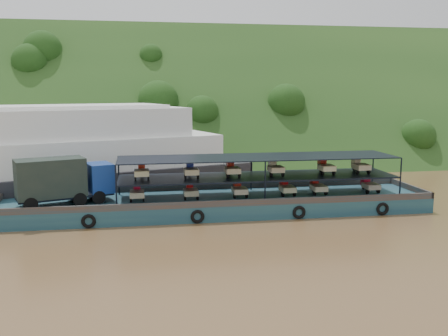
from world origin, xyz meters
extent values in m
plane|color=brown|center=(0.00, 0.00, 0.00)|extent=(160.00, 160.00, 0.00)
cube|color=#173714|center=(0.00, 36.00, 0.00)|extent=(140.00, 39.60, 39.60)
cube|color=#15364B|center=(-3.11, 0.19, 0.60)|extent=(35.00, 7.00, 1.20)
cube|color=#592D19|center=(-3.11, 3.59, 1.45)|extent=(35.00, 0.20, 0.50)
cube|color=#592D19|center=(-3.11, -3.21, 1.45)|extent=(35.00, 0.20, 0.50)
cube|color=#592D19|center=(14.29, 0.19, 1.45)|extent=(0.20, 7.00, 0.50)
torus|color=black|center=(-13.11, -3.36, 0.55)|extent=(1.06, 0.26, 1.06)
torus|color=black|center=(-5.11, -3.36, 0.55)|extent=(1.06, 0.26, 1.06)
torus|color=black|center=(2.89, -3.36, 0.55)|extent=(1.06, 0.26, 1.06)
torus|color=black|center=(9.89, -3.36, 0.55)|extent=(1.06, 0.26, 1.06)
cylinder|color=black|center=(-17.29, -2.23, 1.72)|extent=(1.11, 0.69, 1.05)
cylinder|color=black|center=(-18.02, -0.16, 1.72)|extent=(1.11, 0.69, 1.05)
cylinder|color=black|center=(-13.94, -1.06, 1.72)|extent=(1.11, 0.69, 1.05)
cylinder|color=black|center=(-14.67, 1.02, 1.72)|extent=(1.11, 0.69, 1.05)
cylinder|color=black|center=(-12.56, -0.57, 1.72)|extent=(1.11, 0.69, 1.05)
cylinder|color=black|center=(-13.28, 1.50, 1.72)|extent=(1.11, 0.69, 1.05)
cube|color=black|center=(-15.09, -0.30, 1.88)|extent=(7.47, 4.53, 0.21)
cube|color=navy|center=(-12.52, 0.61, 3.08)|extent=(2.51, 2.96, 2.30)
cube|color=black|center=(-11.69, 0.90, 3.50)|extent=(0.75, 1.99, 0.94)
cube|color=black|center=(-16.08, -0.64, 3.40)|extent=(5.57, 4.03, 2.93)
cube|color=black|center=(0.39, 0.19, 2.86)|extent=(23.00, 5.00, 0.12)
cube|color=black|center=(0.39, 0.19, 4.50)|extent=(23.00, 5.00, 0.08)
cylinder|color=black|center=(-11.11, -2.31, 2.85)|extent=(0.12, 0.12, 3.30)
cylinder|color=black|center=(-11.11, 2.69, 2.85)|extent=(0.12, 0.12, 3.30)
cylinder|color=black|center=(0.39, -2.31, 2.85)|extent=(0.12, 0.12, 3.30)
cylinder|color=black|center=(0.39, 2.69, 2.85)|extent=(0.12, 0.12, 3.30)
cylinder|color=black|center=(11.89, -2.31, 2.85)|extent=(0.12, 0.12, 3.30)
cylinder|color=black|center=(11.89, 2.69, 2.85)|extent=(0.12, 0.12, 3.30)
cylinder|color=black|center=(-9.59, 1.24, 1.46)|extent=(0.12, 0.52, 0.52)
cylinder|color=black|center=(-10.09, -0.56, 1.46)|extent=(0.14, 0.52, 0.52)
cylinder|color=black|center=(-9.09, -0.56, 1.46)|extent=(0.14, 0.52, 0.52)
cube|color=beige|center=(-9.59, -0.21, 1.80)|extent=(1.15, 1.50, 0.44)
cube|color=red|center=(-9.59, 0.94, 1.98)|extent=(0.55, 0.80, 0.80)
cube|color=red|center=(-9.59, 0.74, 2.48)|extent=(0.50, 0.10, 0.10)
cylinder|color=black|center=(-5.28, 1.24, 1.46)|extent=(0.12, 0.52, 0.52)
cylinder|color=black|center=(-5.78, -0.56, 1.46)|extent=(0.14, 0.52, 0.52)
cylinder|color=black|center=(-4.78, -0.56, 1.46)|extent=(0.14, 0.52, 0.52)
cube|color=#C1B488|center=(-5.28, -0.21, 1.80)|extent=(1.15, 1.50, 0.44)
cube|color=red|center=(-5.28, 0.94, 1.98)|extent=(0.55, 0.80, 0.80)
cube|color=red|center=(-5.28, 0.74, 2.48)|extent=(0.50, 0.10, 0.10)
cylinder|color=black|center=(-1.22, 1.24, 1.46)|extent=(0.12, 0.52, 0.52)
cylinder|color=black|center=(-1.72, -0.56, 1.46)|extent=(0.14, 0.52, 0.52)
cylinder|color=black|center=(-0.72, -0.56, 1.46)|extent=(0.14, 0.52, 0.52)
cube|color=beige|center=(-1.22, -0.21, 1.80)|extent=(1.15, 1.50, 0.44)
cube|color=red|center=(-1.22, 0.94, 1.98)|extent=(0.55, 0.80, 0.80)
cube|color=red|center=(-1.22, 0.74, 2.48)|extent=(0.50, 0.10, 0.10)
cylinder|color=black|center=(2.88, 1.24, 1.46)|extent=(0.12, 0.52, 0.52)
cylinder|color=black|center=(2.38, -0.56, 1.46)|extent=(0.14, 0.52, 0.52)
cylinder|color=black|center=(3.38, -0.56, 1.46)|extent=(0.14, 0.52, 0.52)
cube|color=beige|center=(2.88, -0.21, 1.80)|extent=(1.15, 1.50, 0.44)
cube|color=red|center=(2.88, 0.94, 1.98)|extent=(0.55, 0.80, 0.80)
cube|color=red|center=(2.88, 0.74, 2.48)|extent=(0.50, 0.10, 0.10)
cylinder|color=black|center=(5.62, 1.24, 1.46)|extent=(0.12, 0.52, 0.52)
cylinder|color=black|center=(5.12, -0.56, 1.46)|extent=(0.14, 0.52, 0.52)
cylinder|color=black|center=(6.12, -0.56, 1.46)|extent=(0.14, 0.52, 0.52)
cube|color=beige|center=(5.62, -0.21, 1.80)|extent=(1.15, 1.50, 0.44)
cube|color=#A8110B|center=(5.62, 0.94, 1.98)|extent=(0.55, 0.80, 0.80)
cube|color=#A8110B|center=(5.62, 0.74, 2.48)|extent=(0.50, 0.10, 0.10)
cylinder|color=black|center=(10.37, 1.24, 1.46)|extent=(0.12, 0.52, 0.52)
cylinder|color=black|center=(9.87, -0.56, 1.46)|extent=(0.14, 0.52, 0.52)
cylinder|color=black|center=(10.87, -0.56, 1.46)|extent=(0.14, 0.52, 0.52)
cube|color=tan|center=(10.37, -0.21, 1.80)|extent=(1.15, 1.50, 0.44)
cube|color=red|center=(10.37, 0.94, 1.98)|extent=(0.55, 0.80, 0.80)
cube|color=red|center=(10.37, 0.74, 2.48)|extent=(0.50, 0.10, 0.10)
cylinder|color=black|center=(-9.18, 1.24, 3.18)|extent=(0.12, 0.52, 0.52)
cylinder|color=black|center=(-9.68, -0.56, 3.18)|extent=(0.14, 0.52, 0.52)
cylinder|color=black|center=(-8.68, -0.56, 3.18)|extent=(0.14, 0.52, 0.52)
cube|color=beige|center=(-9.18, -0.21, 3.52)|extent=(1.15, 1.50, 0.44)
cube|color=#AA1E0B|center=(-9.18, 0.94, 3.70)|extent=(0.55, 0.80, 0.80)
cube|color=#AA1E0B|center=(-9.18, 0.74, 4.20)|extent=(0.50, 0.10, 0.10)
cylinder|color=black|center=(-5.23, 1.24, 3.18)|extent=(0.12, 0.52, 0.52)
cylinder|color=black|center=(-5.73, -0.56, 3.18)|extent=(0.14, 0.52, 0.52)
cylinder|color=black|center=(-4.73, -0.56, 3.18)|extent=(0.14, 0.52, 0.52)
cube|color=#C8BB8D|center=(-5.23, -0.21, 3.52)|extent=(1.15, 1.50, 0.44)
cube|color=navy|center=(-5.23, 0.94, 3.70)|extent=(0.55, 0.80, 0.80)
cube|color=navy|center=(-5.23, 0.74, 4.20)|extent=(0.50, 0.10, 0.10)
cylinder|color=black|center=(-1.83, 1.24, 3.18)|extent=(0.12, 0.52, 0.52)
cylinder|color=black|center=(-2.33, -0.56, 3.18)|extent=(0.14, 0.52, 0.52)
cylinder|color=black|center=(-1.33, -0.56, 3.18)|extent=(0.14, 0.52, 0.52)
cube|color=#C9BD8E|center=(-1.83, -0.21, 3.52)|extent=(1.15, 1.50, 0.44)
cube|color=#B11D0B|center=(-1.83, 0.94, 3.70)|extent=(0.55, 0.80, 0.80)
cube|color=#B11D0B|center=(-1.83, 0.74, 4.20)|extent=(0.50, 0.10, 0.10)
cylinder|color=black|center=(1.84, 1.24, 3.18)|extent=(0.12, 0.52, 0.52)
cylinder|color=black|center=(1.34, -0.56, 3.18)|extent=(0.14, 0.52, 0.52)
cylinder|color=black|center=(2.34, -0.56, 3.18)|extent=(0.14, 0.52, 0.52)
cube|color=#C1B388|center=(1.84, -0.21, 3.52)|extent=(1.15, 1.50, 0.44)
cube|color=beige|center=(1.84, 0.94, 3.70)|extent=(0.55, 0.80, 0.80)
cube|color=beige|center=(1.84, 0.74, 4.20)|extent=(0.50, 0.10, 0.10)
cylinder|color=black|center=(6.28, 1.24, 3.18)|extent=(0.12, 0.52, 0.52)
cylinder|color=black|center=(5.78, -0.56, 3.18)|extent=(0.14, 0.52, 0.52)
cylinder|color=black|center=(6.78, -0.56, 3.18)|extent=(0.14, 0.52, 0.52)
cube|color=beige|center=(6.28, -0.21, 3.52)|extent=(1.15, 1.50, 0.44)
cube|color=#AB190B|center=(6.28, 0.94, 3.70)|extent=(0.55, 0.80, 0.80)
cube|color=#AB190B|center=(6.28, 0.74, 4.20)|extent=(0.50, 0.10, 0.10)
cylinder|color=black|center=(9.40, 1.24, 3.18)|extent=(0.12, 0.52, 0.52)
cylinder|color=black|center=(8.90, -0.56, 3.18)|extent=(0.14, 0.52, 0.52)
cylinder|color=black|center=(9.90, -0.56, 3.18)|extent=(0.14, 0.52, 0.52)
cube|color=beige|center=(9.40, -0.21, 3.52)|extent=(1.15, 1.50, 0.44)
cube|color=beige|center=(9.40, 0.94, 3.70)|extent=(0.55, 0.80, 0.80)
cube|color=beige|center=(9.40, 0.74, 4.20)|extent=(0.50, 0.10, 0.10)
cube|color=black|center=(-19.56, 8.33, 1.27)|extent=(43.55, 23.78, 2.54)
cube|color=white|center=(-19.56, 8.33, 4.03)|extent=(37.19, 20.71, 2.97)
cube|color=white|center=(-19.56, 8.33, 6.89)|extent=(30.83, 17.65, 2.76)
cube|color=white|center=(-19.56, 8.33, 8.43)|extent=(26.48, 15.27, 0.32)
camera|label=1|loc=(-9.20, -39.82, 10.10)|focal=40.00mm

